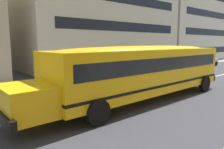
% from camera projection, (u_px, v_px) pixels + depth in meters
% --- Properties ---
extents(ground_plane, '(400.00, 400.00, 0.00)m').
position_uv_depth(ground_plane, '(128.00, 95.00, 13.11)').
color(ground_plane, '#38383D').
extents(sidewalk_far, '(120.00, 3.00, 0.01)m').
position_uv_depth(sidewalk_far, '(66.00, 78.00, 19.35)').
color(sidewalk_far, gray).
rests_on(sidewalk_far, ground_plane).
extents(lane_centreline, '(110.00, 0.16, 0.01)m').
position_uv_depth(lane_centreline, '(128.00, 95.00, 13.11)').
color(lane_centreline, silver).
rests_on(lane_centreline, ground_plane).
extents(school_bus, '(13.75, 3.27, 3.06)m').
position_uv_depth(school_bus, '(143.00, 68.00, 11.78)').
color(school_bus, yellow).
rests_on(school_bus, ground_plane).
extents(parked_car_white_end_of_row, '(3.96, 2.00, 1.64)m').
position_uv_depth(parked_car_white_end_of_row, '(206.00, 60.00, 29.91)').
color(parked_car_white_end_of_row, silver).
rests_on(parked_car_white_end_of_row, ground_plane).
extents(parked_car_black_far_corner, '(3.91, 1.89, 1.64)m').
position_uv_depth(parked_car_black_far_corner, '(152.00, 65.00, 22.42)').
color(parked_car_black_far_corner, black).
rests_on(parked_car_black_far_corner, ground_plane).
extents(apartment_block_far_centre, '(21.53, 13.28, 13.30)m').
position_uv_depth(apartment_block_far_centre, '(94.00, 19.00, 30.15)').
color(apartment_block_far_centre, beige).
rests_on(apartment_block_far_centre, ground_plane).
extents(apartment_block_far_right, '(21.89, 9.76, 19.70)m').
position_uv_depth(apartment_block_far_right, '(190.00, 9.00, 42.40)').
color(apartment_block_far_right, beige).
rests_on(apartment_block_far_right, ground_plane).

